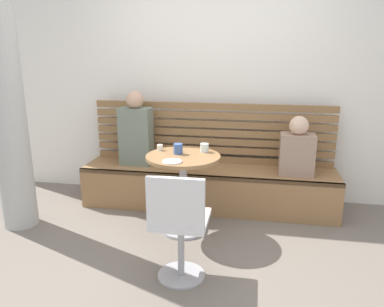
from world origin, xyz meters
TOP-DOWN VIEW (x-y plane):
  - ground at (0.00, 0.00)m, footprint 8.00×8.00m
  - back_wall at (0.00, 1.64)m, footprint 5.20×0.10m
  - concrete_pillar at (-1.75, 0.45)m, footprint 0.32×0.32m
  - booth_bench at (0.00, 1.20)m, footprint 2.70×0.52m
  - booth_backrest at (0.00, 1.44)m, footprint 2.65×0.04m
  - cafe_table at (-0.15, 0.62)m, footprint 0.68×0.68m
  - white_chair at (-0.01, -0.19)m, footprint 0.40×0.40m
  - person_adult at (-0.80, 1.23)m, footprint 0.34×0.22m
  - person_child_left at (0.90, 1.17)m, footprint 0.34×0.22m
  - cup_mug_blue at (-0.20, 0.66)m, footprint 0.08×0.08m
  - cup_espresso_small at (-0.40, 0.75)m, footprint 0.06×0.06m
  - cup_glass_short at (0.02, 0.77)m, footprint 0.08×0.08m
  - plate_small at (-0.20, 0.39)m, footprint 0.17×0.17m

SIDE VIEW (x-z plane):
  - ground at x=0.00m, z-range 0.00..0.00m
  - booth_bench at x=0.00m, z-range 0.00..0.44m
  - white_chair at x=-0.01m, z-range 0.04..0.89m
  - cafe_table at x=-0.15m, z-range 0.15..0.89m
  - person_child_left at x=0.90m, z-range 0.40..1.00m
  - plate_small at x=-0.20m, z-range 0.74..0.75m
  - cup_espresso_small at x=-0.40m, z-range 0.74..0.79m
  - booth_backrest at x=0.00m, z-range 0.44..1.11m
  - cup_glass_short at x=0.02m, z-range 0.74..0.82m
  - cup_mug_blue at x=-0.20m, z-range 0.74..0.83m
  - person_adult at x=-0.80m, z-range 0.40..1.21m
  - concrete_pillar at x=-1.75m, z-range 0.00..2.80m
  - back_wall at x=0.00m, z-range 0.00..2.90m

